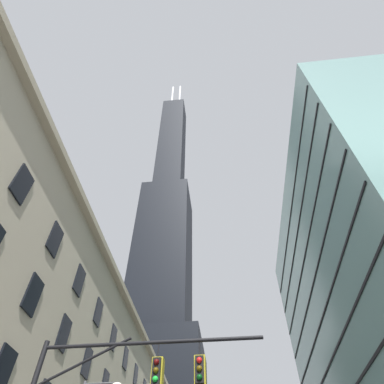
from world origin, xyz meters
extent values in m
cube|color=tan|center=(-10.75, 27.73, 21.69)|extent=(0.70, 67.47, 0.60)
cube|color=black|center=(-10.95, 8.00, 8.20)|extent=(0.14, 1.40, 2.20)
cube|color=black|center=(-10.95, 8.00, 12.40)|extent=(0.14, 1.40, 2.20)
cube|color=black|center=(-10.95, 13.00, 12.40)|extent=(0.14, 1.40, 2.20)
cube|color=black|center=(-10.95, 18.00, 12.40)|extent=(0.14, 1.40, 2.20)
cube|color=black|center=(-10.95, 23.00, 12.40)|extent=(0.14, 1.40, 2.20)
cube|color=black|center=(-10.95, 3.00, 16.60)|extent=(0.14, 1.40, 2.20)
cube|color=black|center=(-10.95, 8.00, 16.60)|extent=(0.14, 1.40, 2.20)
cube|color=black|center=(-10.95, 13.00, 16.60)|extent=(0.14, 1.40, 2.20)
cube|color=black|center=(-10.95, 18.00, 16.60)|extent=(0.14, 1.40, 2.20)
cube|color=black|center=(-10.95, 23.00, 16.60)|extent=(0.14, 1.40, 2.20)
cube|color=black|center=(-10.95, 28.00, 16.60)|extent=(0.14, 1.40, 2.20)
cube|color=black|center=(-10.95, 33.00, 16.60)|extent=(0.14, 1.40, 2.20)
cube|color=black|center=(-19.20, 80.79, 70.28)|extent=(17.78, 17.78, 59.18)
cube|color=black|center=(-19.20, 80.79, 136.86)|extent=(11.43, 11.43, 73.98)
cylinder|color=silver|center=(-21.49, 80.79, 188.61)|extent=(1.20, 1.20, 29.53)
cylinder|color=silver|center=(-16.92, 80.79, 188.61)|extent=(1.20, 1.20, 29.53)
cube|color=black|center=(10.96, 28.75, 16.00)|extent=(0.12, 41.36, 0.24)
cube|color=black|center=(10.96, 28.75, 20.00)|extent=(0.12, 41.36, 0.24)
cube|color=black|center=(10.96, 28.75, 24.00)|extent=(0.12, 41.36, 0.24)
cube|color=black|center=(10.96, 28.75, 28.00)|extent=(0.12, 41.36, 0.24)
cube|color=black|center=(10.96, 28.75, 32.00)|extent=(0.12, 41.36, 0.24)
cube|color=black|center=(10.96, 28.75, 36.00)|extent=(0.12, 41.36, 0.24)
cylinder|color=black|center=(-2.62, 4.00, 7.46)|extent=(8.37, 0.14, 0.14)
cylinder|color=black|center=(-5.13, 4.00, 6.86)|extent=(3.44, 0.10, 1.73)
cylinder|color=black|center=(-2.34, 4.00, 7.16)|extent=(0.04, 0.04, 0.60)
cube|color=black|center=(-2.34, 4.00, 6.41)|extent=(0.30, 0.30, 0.90)
cube|color=olive|center=(-2.34, 4.17, 6.41)|extent=(0.40, 0.40, 1.04)
sphere|color=#450808|center=(-2.34, 3.84, 6.69)|extent=(0.20, 0.20, 0.20)
sphere|color=#4B3A08|center=(-2.34, 3.84, 6.41)|extent=(0.20, 0.20, 0.20)
sphere|color=green|center=(-2.34, 3.84, 6.13)|extent=(0.20, 0.20, 0.20)
cylinder|color=black|center=(-0.80, 4.00, 7.16)|extent=(0.04, 0.04, 0.60)
cube|color=black|center=(-0.80, 4.00, 6.41)|extent=(0.30, 0.30, 0.90)
cube|color=olive|center=(-0.80, 4.17, 6.41)|extent=(0.40, 0.40, 1.04)
sphere|color=red|center=(-0.80, 3.84, 6.69)|extent=(0.20, 0.20, 0.20)
sphere|color=#4B3A08|center=(-0.80, 3.84, 6.41)|extent=(0.20, 0.20, 0.20)
sphere|color=#083D10|center=(-0.80, 3.84, 6.13)|extent=(0.20, 0.20, 0.20)
cylinder|color=#47474C|center=(-7.42, 12.44, 8.94)|extent=(1.97, 0.10, 0.10)
camera|label=1|loc=(0.26, -8.36, 1.97)|focal=30.92mm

